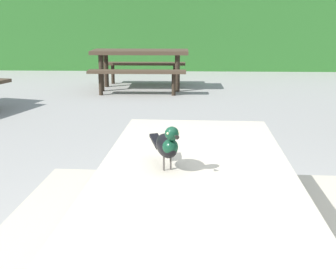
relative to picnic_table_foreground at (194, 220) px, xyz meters
The scene contains 4 objects.
hedge_wall 10.52m from the picnic_table_foreground, 90.21° to the left, with size 28.00×1.74×2.27m, color #2D6B28.
picnic_table_foreground is the anchor object (origin of this frame).
bird_grackle 0.31m from the picnic_table_foreground, 157.15° to the left, with size 0.14×0.27×0.18m.
picnic_table_mid_right 6.76m from the picnic_table_foreground, 97.63° to the left, with size 1.81×1.70×0.74m.
Camera 1 is at (0.00, -1.27, 1.30)m, focal length 46.35 mm.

